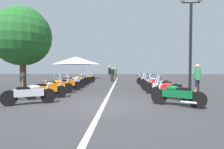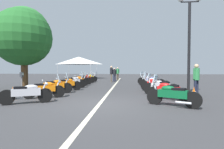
% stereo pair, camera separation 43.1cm
% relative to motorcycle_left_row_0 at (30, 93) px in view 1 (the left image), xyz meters
% --- Properties ---
extents(ground_plane, '(80.00, 80.00, 0.00)m').
position_rel_motorcycle_left_row_0_xyz_m(ground_plane, '(0.18, -3.05, -0.45)').
color(ground_plane, '#38383A').
extents(lane_centre_stripe, '(26.58, 0.16, 0.01)m').
position_rel_motorcycle_left_row_0_xyz_m(lane_centre_stripe, '(6.61, -3.05, -0.45)').
color(lane_centre_stripe, beige).
rests_on(lane_centre_stripe, ground_plane).
extents(motorcycle_left_row_0, '(1.12, 1.91, 0.99)m').
position_rel_motorcycle_left_row_0_xyz_m(motorcycle_left_row_0, '(0.00, 0.00, 0.00)').
color(motorcycle_left_row_0, black).
rests_on(motorcycle_left_row_0, ground_plane).
extents(motorcycle_left_row_1, '(1.04, 1.85, 1.20)m').
position_rel_motorcycle_left_row_0_xyz_m(motorcycle_left_row_1, '(1.41, -0.10, 0.01)').
color(motorcycle_left_row_1, black).
rests_on(motorcycle_left_row_1, ground_plane).
extents(motorcycle_left_row_2, '(1.08, 1.95, 1.20)m').
position_rel_motorcycle_left_row_0_xyz_m(motorcycle_left_row_2, '(2.97, 0.07, 0.01)').
color(motorcycle_left_row_2, black).
rests_on(motorcycle_left_row_2, ground_plane).
extents(motorcycle_left_row_3, '(1.14, 1.85, 0.99)m').
position_rel_motorcycle_left_row_0_xyz_m(motorcycle_left_row_3, '(4.34, -0.14, -0.00)').
color(motorcycle_left_row_3, black).
rests_on(motorcycle_left_row_3, ground_plane).
extents(motorcycle_left_row_4, '(1.22, 1.80, 1.23)m').
position_rel_motorcycle_left_row_0_xyz_m(motorcycle_left_row_4, '(5.85, -0.12, 0.02)').
color(motorcycle_left_row_4, black).
rests_on(motorcycle_left_row_4, ground_plane).
extents(motorcycle_left_row_5, '(1.27, 1.73, 1.22)m').
position_rel_motorcycle_left_row_0_xyz_m(motorcycle_left_row_5, '(7.35, -0.01, 0.02)').
color(motorcycle_left_row_5, black).
rests_on(motorcycle_left_row_5, ground_plane).
extents(motorcycle_left_row_6, '(1.14, 2.00, 1.01)m').
position_rel_motorcycle_left_row_0_xyz_m(motorcycle_left_row_6, '(8.73, 0.12, 0.01)').
color(motorcycle_left_row_6, black).
rests_on(motorcycle_left_row_6, ground_plane).
extents(motorcycle_left_row_7, '(1.17, 1.79, 1.21)m').
position_rel_motorcycle_left_row_0_xyz_m(motorcycle_left_row_7, '(10.35, 0.04, 0.02)').
color(motorcycle_left_row_7, black).
rests_on(motorcycle_left_row_7, ground_plane).
extents(motorcycle_left_row_8, '(1.36, 1.75, 1.00)m').
position_rel_motorcycle_left_row_0_xyz_m(motorcycle_left_row_8, '(11.84, 0.07, 0.00)').
color(motorcycle_left_row_8, black).
rests_on(motorcycle_left_row_8, ground_plane).
extents(motorcycle_right_row_0, '(1.15, 1.91, 1.21)m').
position_rel_motorcycle_left_row_0_xyz_m(motorcycle_right_row_0, '(0.03, -5.95, 0.01)').
color(motorcycle_right_row_0, black).
rests_on(motorcycle_right_row_0, ground_plane).
extents(motorcycle_right_row_1, '(1.06, 1.81, 1.19)m').
position_rel_motorcycle_left_row_0_xyz_m(motorcycle_right_row_1, '(1.50, -6.11, 0.00)').
color(motorcycle_right_row_1, black).
rests_on(motorcycle_right_row_1, ground_plane).
extents(motorcycle_right_row_2, '(1.12, 1.88, 1.22)m').
position_rel_motorcycle_left_row_0_xyz_m(motorcycle_right_row_2, '(3.02, -6.04, 0.02)').
color(motorcycle_right_row_2, black).
rests_on(motorcycle_right_row_2, ground_plane).
extents(motorcycle_right_row_3, '(1.13, 1.83, 1.21)m').
position_rel_motorcycle_left_row_0_xyz_m(motorcycle_right_row_3, '(4.49, -5.98, 0.02)').
color(motorcycle_right_row_3, black).
rests_on(motorcycle_right_row_3, ground_plane).
extents(motorcycle_right_row_4, '(1.07, 2.06, 1.21)m').
position_rel_motorcycle_left_row_0_xyz_m(motorcycle_right_row_4, '(5.80, -6.12, 0.02)').
color(motorcycle_right_row_4, black).
rests_on(motorcycle_right_row_4, ground_plane).
extents(motorcycle_right_row_5, '(1.09, 1.86, 1.22)m').
position_rel_motorcycle_left_row_0_xyz_m(motorcycle_right_row_5, '(7.37, -6.20, 0.02)').
color(motorcycle_right_row_5, black).
rests_on(motorcycle_right_row_5, ground_plane).
extents(motorcycle_right_row_6, '(1.09, 1.87, 1.23)m').
position_rel_motorcycle_left_row_0_xyz_m(motorcycle_right_row_6, '(8.85, -6.02, 0.02)').
color(motorcycle_right_row_6, black).
rests_on(motorcycle_right_row_6, ground_plane).
extents(street_lamp_twin_globe, '(0.32, 1.22, 5.28)m').
position_rel_motorcycle_left_row_0_xyz_m(street_lamp_twin_globe, '(2.55, -7.41, 3.11)').
color(street_lamp_twin_globe, black).
rests_on(street_lamp_twin_globe, ground_plane).
extents(parking_meter, '(0.19, 0.14, 1.29)m').
position_rel_motorcycle_left_row_0_xyz_m(parking_meter, '(1.47, 1.16, 0.45)').
color(parking_meter, slate).
rests_on(parking_meter, ground_plane).
extents(traffic_cone_0, '(0.36, 0.36, 0.61)m').
position_rel_motorcycle_left_row_0_xyz_m(traffic_cone_0, '(1.77, -7.41, -0.16)').
color(traffic_cone_0, orange).
rests_on(traffic_cone_0, ground_plane).
extents(traffic_cone_1, '(0.36, 0.36, 0.61)m').
position_rel_motorcycle_left_row_0_xyz_m(traffic_cone_1, '(0.94, 1.29, -0.16)').
color(traffic_cone_1, orange).
rests_on(traffic_cone_1, ground_plane).
extents(bystander_0, '(0.37, 0.43, 1.73)m').
position_rel_motorcycle_left_row_0_xyz_m(bystander_0, '(2.87, -7.92, 0.57)').
color(bystander_0, '#1E2338').
rests_on(bystander_0, ground_plane).
extents(bystander_1, '(0.53, 0.32, 1.77)m').
position_rel_motorcycle_left_row_0_xyz_m(bystander_1, '(12.00, -2.42, 0.59)').
color(bystander_1, brown).
rests_on(bystander_1, ground_plane).
extents(bystander_2, '(0.38, 0.42, 1.64)m').
position_rel_motorcycle_left_row_0_xyz_m(bystander_2, '(15.71, -2.87, 0.51)').
color(bystander_2, brown).
rests_on(bystander_2, ground_plane).
extents(bystander_3, '(0.32, 0.48, 1.57)m').
position_rel_motorcycle_left_row_0_xyz_m(bystander_3, '(13.47, -2.64, 0.46)').
color(bystander_3, '#1E2338').
rests_on(bystander_3, ground_plane).
extents(roadside_tree_0, '(3.78, 3.78, 5.45)m').
position_rel_motorcycle_left_row_0_xyz_m(roadside_tree_0, '(4.14, 2.73, 3.10)').
color(roadside_tree_0, brown).
rests_on(roadside_tree_0, ground_plane).
extents(roadside_tree_1, '(3.60, 3.60, 6.18)m').
position_rel_motorcycle_left_row_0_xyz_m(roadside_tree_1, '(5.94, 3.67, 3.91)').
color(roadside_tree_1, brown).
rests_on(roadside_tree_1, ground_plane).
extents(event_tent, '(5.07, 5.07, 3.20)m').
position_rel_motorcycle_left_row_0_xyz_m(event_tent, '(18.32, 3.02, 2.20)').
color(event_tent, white).
rests_on(event_tent, ground_plane).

